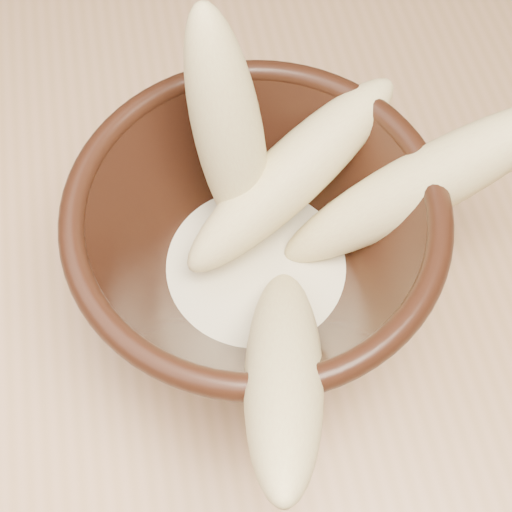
# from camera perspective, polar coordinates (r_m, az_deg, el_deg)

# --- Properties ---
(table) EXTENTS (1.20, 0.80, 0.75)m
(table) POSITION_cam_1_polar(r_m,az_deg,el_deg) (0.64, 15.81, 1.76)
(table) COLOR tan
(table) RESTS_ON ground
(bowl) EXTENTS (0.22, 0.22, 0.12)m
(bowl) POSITION_cam_1_polar(r_m,az_deg,el_deg) (0.44, 0.00, 0.64)
(bowl) COLOR black
(bowl) RESTS_ON table
(milk_puddle) EXTENTS (0.12, 0.12, 0.02)m
(milk_puddle) POSITION_cam_1_polar(r_m,az_deg,el_deg) (0.47, 0.00, -1.14)
(milk_puddle) COLOR beige
(milk_puddle) RESTS_ON bowl
(banana_upright) EXTENTS (0.06, 0.10, 0.17)m
(banana_upright) POSITION_cam_1_polar(r_m,az_deg,el_deg) (0.42, -2.17, 9.62)
(banana_upright) COLOR #D0B47B
(banana_upright) RESTS_ON bowl
(banana_right) EXTENTS (0.18, 0.05, 0.14)m
(banana_right) POSITION_cam_1_polar(r_m,az_deg,el_deg) (0.44, 12.71, 5.38)
(banana_right) COLOR #D0B47B
(banana_right) RESTS_ON bowl
(banana_across) EXTENTS (0.17, 0.12, 0.09)m
(banana_across) POSITION_cam_1_polar(r_m,az_deg,el_deg) (0.44, 2.83, 6.51)
(banana_across) COLOR #D0B47B
(banana_across) RESTS_ON bowl
(banana_front) EXTENTS (0.08, 0.18, 0.14)m
(banana_front) POSITION_cam_1_polar(r_m,az_deg,el_deg) (0.38, 2.23, -8.86)
(banana_front) COLOR #D0B47B
(banana_front) RESTS_ON bowl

